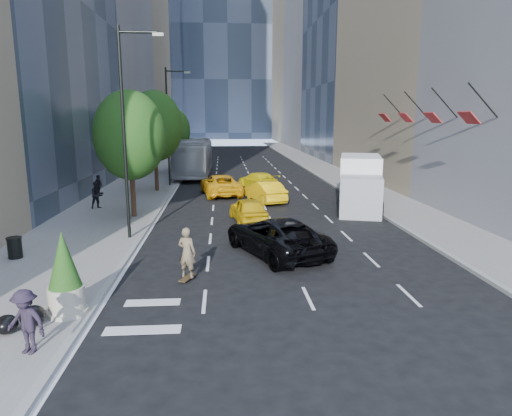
{
  "coord_description": "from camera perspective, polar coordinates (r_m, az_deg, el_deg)",
  "views": [
    {
      "loc": [
        -1.83,
        -18.38,
        6.02
      ],
      "look_at": [
        -0.2,
        3.72,
        1.6
      ],
      "focal_mm": 32.0,
      "sensor_mm": 36.0,
      "label": 1
    }
  ],
  "objects": [
    {
      "name": "taxi_b",
      "position": [
        32.95,
        1.12,
        2.09
      ],
      "size": [
        2.89,
        4.88,
        1.52
      ],
      "primitive_type": "imported",
      "rotation": [
        0.0,
        0.0,
        3.44
      ],
      "color": "yellow",
      "rests_on": "ground"
    },
    {
      "name": "city_bus",
      "position": [
        48.45,
        -7.76,
        6.28
      ],
      "size": [
        3.43,
        13.61,
        3.78
      ],
      "primitive_type": "imported",
      "rotation": [
        0.0,
        0.0,
        -0.02
      ],
      "color": "#B3B6BA",
      "rests_on": "ground"
    },
    {
      "name": "lamp_near",
      "position": [
        22.83,
        -15.82,
        10.34
      ],
      "size": [
        2.13,
        0.22,
        10.0
      ],
      "color": "black",
      "rests_on": "sidewalk_left"
    },
    {
      "name": "tree_near",
      "position": [
        27.92,
        -15.48,
        8.72
      ],
      "size": [
        4.2,
        4.2,
        7.46
      ],
      "color": "black",
      "rests_on": "sidewalk_left"
    },
    {
      "name": "sidewalk_left",
      "position": [
        49.27,
        -12.58,
        4.07
      ],
      "size": [
        6.0,
        120.0,
        0.15
      ],
      "primitive_type": "cube",
      "color": "slate",
      "rests_on": "ground"
    },
    {
      "name": "taxi_c",
      "position": [
        35.95,
        -4.45,
        2.91
      ],
      "size": [
        3.57,
        6.18,
        1.62
      ],
      "primitive_type": "imported",
      "rotation": [
        0.0,
        0.0,
        3.3
      ],
      "color": "#F3AC0C",
      "rests_on": "ground"
    },
    {
      "name": "trash_can",
      "position": [
        21.89,
        -27.92,
        -4.45
      ],
      "size": [
        0.58,
        0.58,
        0.86
      ],
      "primitive_type": "cylinder",
      "color": "black",
      "rests_on": "sidewalk_left"
    },
    {
      "name": "tower_left_end",
      "position": [
        114.74,
        -15.5,
        22.95
      ],
      "size": [
        20.0,
        28.0,
        60.0
      ],
      "primitive_type": "cube",
      "color": "#2B3644",
      "rests_on": "ground"
    },
    {
      "name": "box_truck",
      "position": [
        31.14,
        12.87,
        3.13
      ],
      "size": [
        4.43,
        7.66,
        3.46
      ],
      "rotation": [
        0.0,
        0.0,
        -0.27
      ],
      "color": "white",
      "rests_on": "ground"
    },
    {
      "name": "traffic_signal",
      "position": [
        58.59,
        -8.81,
        9.4
      ],
      "size": [
        2.48,
        0.53,
        5.2
      ],
      "color": "black",
      "rests_on": "sidewalk_left"
    },
    {
      "name": "skateboarder",
      "position": [
        17.22,
        -8.63,
        -5.95
      ],
      "size": [
        0.82,
        0.69,
        1.91
      ],
      "primitive_type": "imported",
      "rotation": [
        0.0,
        0.0,
        2.74
      ],
      "color": "brown",
      "rests_on": "ground"
    },
    {
      "name": "taxi_d",
      "position": [
        39.36,
        0.24,
        3.5
      ],
      "size": [
        3.65,
        5.15,
        1.39
      ],
      "primitive_type": "imported",
      "rotation": [
        0.0,
        0.0,
        3.54
      ],
      "color": "yellow",
      "rests_on": "ground"
    },
    {
      "name": "planter_shrub",
      "position": [
        14.94,
        -22.8,
        -7.74
      ],
      "size": [
        1.07,
        1.07,
        2.58
      ],
      "color": "#B2AB94",
      "rests_on": "sidewalk_left"
    },
    {
      "name": "pedestrian_a",
      "position": [
        31.55,
        -19.26,
        1.55
      ],
      "size": [
        1.09,
        1.03,
        1.77
      ],
      "primitive_type": "imported",
      "rotation": [
        0.0,
        0.0,
        0.57
      ],
      "color": "black",
      "rests_on": "sidewalk_left"
    },
    {
      "name": "ground",
      "position": [
        19.43,
        1.42,
        -6.77
      ],
      "size": [
        160.0,
        160.0,
        0.0
      ],
      "primitive_type": "plane",
      "color": "black",
      "rests_on": "ground"
    },
    {
      "name": "lamp_far",
      "position": [
        40.63,
        -10.75,
        10.79
      ],
      "size": [
        2.13,
        0.22,
        10.0
      ],
      "color": "black",
      "rests_on": "sidewalk_left"
    },
    {
      "name": "pedestrian_b",
      "position": [
        36.47,
        -19.08,
        2.67
      ],
      "size": [
        0.96,
        0.93,
        1.61
      ],
      "primitive_type": "imported",
      "rotation": [
        0.0,
        0.0,
        2.39
      ],
      "color": "black",
      "rests_on": "sidewalk_left"
    },
    {
      "name": "taxi_a",
      "position": [
        26.62,
        -0.97,
        -0.2
      ],
      "size": [
        2.34,
        4.45,
        1.45
      ],
      "primitive_type": "imported",
      "rotation": [
        0.0,
        0.0,
        3.3
      ],
      "color": "#DFAF0B",
      "rests_on": "ground"
    },
    {
      "name": "garbage_bags",
      "position": [
        14.76,
        -27.18,
        -12.28
      ],
      "size": [
        1.19,
        1.15,
        0.59
      ],
      "color": "black",
      "rests_on": "sidewalk_left"
    },
    {
      "name": "pedestrian_c",
      "position": [
        13.09,
        -26.82,
        -12.57
      ],
      "size": [
        1.24,
        0.97,
        1.69
      ],
      "primitive_type": "imported",
      "rotation": [
        0.0,
        0.0,
        -0.36
      ],
      "color": "black",
      "rests_on": "sidewalk_left"
    },
    {
      "name": "sidewalk_right",
      "position": [
        50.16,
        9.48,
        4.31
      ],
      "size": [
        4.0,
        120.0,
        0.15
      ],
      "primitive_type": "cube",
      "color": "slate",
      "rests_on": "ground"
    },
    {
      "name": "tree_mid",
      "position": [
        37.77,
        -12.58,
        9.94
      ],
      "size": [
        4.5,
        4.5,
        7.99
      ],
      "color": "black",
      "rests_on": "sidewalk_left"
    },
    {
      "name": "black_sedan_mercedes",
      "position": [
        20.32,
        4.53,
        -3.92
      ],
      "size": [
        2.25,
        4.96,
        1.41
      ],
      "primitive_type": "imported",
      "rotation": [
        0.0,
        0.0,
        3.2
      ],
      "color": "black",
      "rests_on": "ground"
    },
    {
      "name": "black_sedan_lincoln",
      "position": [
        20.36,
        2.51,
        -3.5
      ],
      "size": [
        4.88,
        6.57,
        1.66
      ],
      "primitive_type": "imported",
      "rotation": [
        0.0,
        0.0,
        3.55
      ],
      "color": "black",
      "rests_on": "ground"
    },
    {
      "name": "tower_right_far",
      "position": [
        120.3,
        7.74,
        20.25
      ],
      "size": [
        20.0,
        24.0,
        50.0
      ],
      "primitive_type": "cube",
      "color": "gray",
      "rests_on": "ground"
    },
    {
      "name": "tree_far",
      "position": [
        50.69,
        -10.44,
        9.51
      ],
      "size": [
        3.9,
        3.9,
        6.92
      ],
      "color": "black",
      "rests_on": "sidewalk_left"
    },
    {
      "name": "facade_flags",
      "position": [
        31.0,
        19.88,
        10.93
      ],
      "size": [
        1.85,
        13.3,
        2.05
      ],
      "color": "black",
      "rests_on": "ground"
    }
  ]
}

